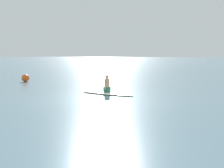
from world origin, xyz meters
name	(u,v)px	position (x,y,z in m)	size (l,w,h in m)	color
ground_plane	(101,97)	(0.00, 0.00, 0.00)	(400.00, 400.00, 0.00)	slate
surfboard	(107,93)	(0.91, 0.27, 0.05)	(2.99, 0.68, 0.10)	silver
person_paddler	(107,85)	(0.91, 0.27, 0.50)	(0.39, 0.31, 0.90)	#26664C
buoy_marker	(25,78)	(2.49, 8.81, 0.28)	(0.57, 0.57, 0.57)	#E55919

